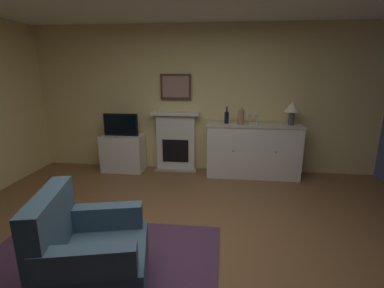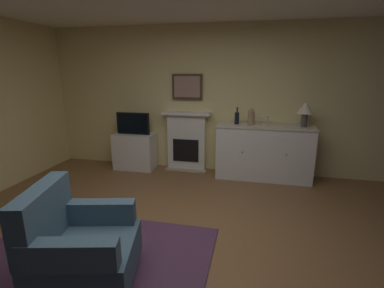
{
  "view_description": "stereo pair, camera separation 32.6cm",
  "coord_description": "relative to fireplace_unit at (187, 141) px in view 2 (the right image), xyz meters",
  "views": [
    {
      "loc": [
        0.41,
        -2.46,
        1.83
      ],
      "look_at": [
        0.05,
        0.67,
        1.0
      ],
      "focal_mm": 26.3,
      "sensor_mm": 36.0,
      "label": 1
    },
    {
      "loc": [
        0.73,
        -2.41,
        1.83
      ],
      "look_at": [
        0.05,
        0.67,
        1.0
      ],
      "focal_mm": 26.3,
      "sensor_mm": 36.0,
      "label": 2
    }
  ],
  "objects": [
    {
      "name": "wine_glass_center",
      "position": [
        1.42,
        -0.21,
        0.51
      ],
      "size": [
        0.07,
        0.07,
        0.16
      ],
      "color": "silver",
      "rests_on": "sideboard_cabinet"
    },
    {
      "name": "wine_glass_left",
      "position": [
        1.31,
        -0.2,
        0.51
      ],
      "size": [
        0.07,
        0.07,
        0.16
      ],
      "color": "silver",
      "rests_on": "sideboard_cabinet"
    },
    {
      "name": "ground_plane",
      "position": [
        0.46,
        -2.53,
        -0.6
      ],
      "size": [
        6.24,
        5.38,
        0.1
      ],
      "primitive_type": "cube",
      "color": "brown",
      "rests_on": "ground"
    },
    {
      "name": "area_rug",
      "position": [
        -0.32,
        -2.93,
        -0.54
      ],
      "size": [
        2.35,
        1.88,
        0.02
      ],
      "primitive_type": "cube",
      "color": "#4C2D47",
      "rests_on": "ground_plane"
    },
    {
      "name": "fireplace_unit",
      "position": [
        0.0,
        0.0,
        0.0
      ],
      "size": [
        0.87,
        0.3,
        1.1
      ],
      "color": "white",
      "rests_on": "ground_plane"
    },
    {
      "name": "tv_set",
      "position": [
        -0.98,
        -0.19,
        0.33
      ],
      "size": [
        0.62,
        0.07,
        0.4
      ],
      "color": "black",
      "rests_on": "tv_cabinet"
    },
    {
      "name": "armchair",
      "position": [
        -0.2,
        -3.11,
        -0.17
      ],
      "size": [
        0.96,
        0.93,
        0.92
      ],
      "color": "#3F596B",
      "rests_on": "ground_plane"
    },
    {
      "name": "wall_rear",
      "position": [
        0.46,
        0.13,
        0.76
      ],
      "size": [
        6.24,
        0.06,
        2.61
      ],
      "primitive_type": "cube",
      "color": "#EAD68C",
      "rests_on": "ground_plane"
    },
    {
      "name": "tv_cabinet",
      "position": [
        -0.97,
        -0.16,
        -0.21
      ],
      "size": [
        0.75,
        0.42,
        0.68
      ],
      "color": "white",
      "rests_on": "ground_plane"
    },
    {
      "name": "sideboard_cabinet",
      "position": [
        1.39,
        -0.18,
        -0.08
      ],
      "size": [
        1.61,
        0.49,
        0.94
      ],
      "color": "white",
      "rests_on": "ground_plane"
    },
    {
      "name": "table_lamp",
      "position": [
        1.99,
        -0.18,
        0.67
      ],
      "size": [
        0.26,
        0.26,
        0.4
      ],
      "color": "#4C4742",
      "rests_on": "sideboard_cabinet"
    },
    {
      "name": "framed_picture",
      "position": [
        0.0,
        0.05,
        0.99
      ],
      "size": [
        0.55,
        0.04,
        0.45
      ],
      "color": "#473323"
    },
    {
      "name": "vase_decorative",
      "position": [
        1.15,
        -0.23,
        0.53
      ],
      "size": [
        0.11,
        0.11,
        0.28
      ],
      "color": "#9E7F5B",
      "rests_on": "sideboard_cabinet"
    },
    {
      "name": "wine_bottle",
      "position": [
        0.92,
        -0.16,
        0.5
      ],
      "size": [
        0.08,
        0.08,
        0.29
      ],
      "color": "black",
      "rests_on": "sideboard_cabinet"
    }
  ]
}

